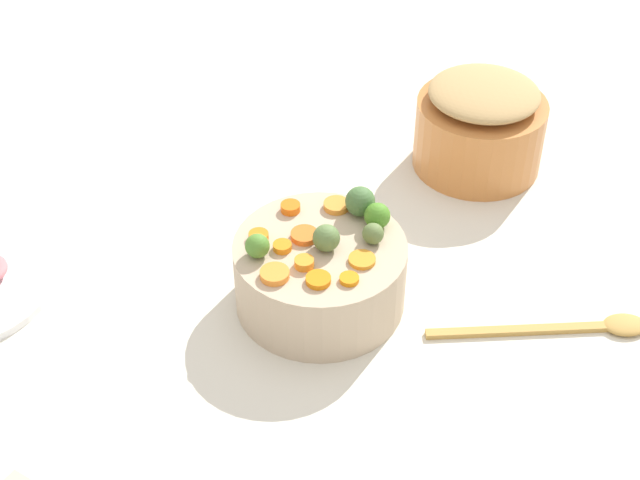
% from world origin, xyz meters
% --- Properties ---
extents(tabletop, '(2.40, 2.40, 0.02)m').
position_xyz_m(tabletop, '(0.00, 0.00, 0.01)').
color(tabletop, silver).
rests_on(tabletop, ground).
extents(serving_bowl_carrots, '(0.23, 0.23, 0.10)m').
position_xyz_m(serving_bowl_carrots, '(-0.02, -0.03, 0.07)').
color(serving_bowl_carrots, '#C0AA8D').
rests_on(serving_bowl_carrots, tabletop).
extents(metal_pot, '(0.21, 0.21, 0.12)m').
position_xyz_m(metal_pot, '(0.38, -0.15, 0.08)').
color(metal_pot, '#C5793C').
rests_on(metal_pot, tabletop).
extents(stuffing_mound, '(0.18, 0.18, 0.04)m').
position_xyz_m(stuffing_mound, '(0.38, -0.15, 0.16)').
color(stuffing_mound, tan).
rests_on(stuffing_mound, metal_pot).
extents(carrot_slice_0, '(0.05, 0.05, 0.01)m').
position_xyz_m(carrot_slice_0, '(-0.03, -0.09, 0.13)').
color(carrot_slice_0, orange).
rests_on(carrot_slice_0, serving_bowl_carrots).
extents(carrot_slice_1, '(0.04, 0.04, 0.01)m').
position_xyz_m(carrot_slice_1, '(-0.07, -0.03, 0.13)').
color(carrot_slice_1, orange).
rests_on(carrot_slice_1, serving_bowl_carrots).
extents(carrot_slice_2, '(0.04, 0.04, 0.01)m').
position_xyz_m(carrot_slice_2, '(0.03, 0.03, 0.13)').
color(carrot_slice_2, orange).
rests_on(carrot_slice_2, serving_bowl_carrots).
extents(carrot_slice_3, '(0.05, 0.05, 0.01)m').
position_xyz_m(carrot_slice_3, '(-0.01, -0.01, 0.13)').
color(carrot_slice_3, orange).
rests_on(carrot_slice_3, serving_bowl_carrots).
extents(carrot_slice_4, '(0.03, 0.03, 0.01)m').
position_xyz_m(carrot_slice_4, '(-0.05, 0.01, 0.13)').
color(carrot_slice_4, orange).
rests_on(carrot_slice_4, serving_bowl_carrots).
extents(carrot_slice_5, '(0.04, 0.04, 0.01)m').
position_xyz_m(carrot_slice_5, '(-0.04, 0.05, 0.13)').
color(carrot_slice_5, orange).
rests_on(carrot_slice_5, serving_bowl_carrots).
extents(carrot_slice_6, '(0.05, 0.05, 0.01)m').
position_xyz_m(carrot_slice_6, '(-0.10, 0.00, 0.13)').
color(carrot_slice_6, orange).
rests_on(carrot_slice_6, serving_bowl_carrots).
extents(carrot_slice_7, '(0.05, 0.05, 0.01)m').
position_xyz_m(carrot_slice_7, '(-0.09, -0.06, 0.13)').
color(carrot_slice_7, orange).
rests_on(carrot_slice_7, serving_bowl_carrots).
extents(carrot_slice_8, '(0.04, 0.04, 0.01)m').
position_xyz_m(carrot_slice_8, '(0.06, -0.02, 0.13)').
color(carrot_slice_8, orange).
rests_on(carrot_slice_8, serving_bowl_carrots).
extents(carrot_slice_9, '(0.04, 0.04, 0.01)m').
position_xyz_m(carrot_slice_9, '(-0.07, -0.09, 0.13)').
color(carrot_slice_9, orange).
rests_on(carrot_slice_9, serving_bowl_carrots).
extents(brussels_sprout_0, '(0.04, 0.04, 0.04)m').
position_xyz_m(brussels_sprout_0, '(-0.02, -0.04, 0.14)').
color(brussels_sprout_0, '#5A7940').
rests_on(brussels_sprout_0, serving_bowl_carrots).
extents(brussels_sprout_1, '(0.03, 0.03, 0.03)m').
position_xyz_m(brussels_sprout_1, '(0.01, -0.09, 0.14)').
color(brussels_sprout_1, '#5C743D').
rests_on(brussels_sprout_1, serving_bowl_carrots).
extents(brussels_sprout_2, '(0.03, 0.03, 0.03)m').
position_xyz_m(brussels_sprout_2, '(-0.07, 0.04, 0.14)').
color(brussels_sprout_2, '#50872F').
rests_on(brussels_sprout_2, serving_bowl_carrots).
extents(brussels_sprout_3, '(0.04, 0.04, 0.04)m').
position_xyz_m(brussels_sprout_3, '(0.05, -0.09, 0.14)').
color(brussels_sprout_3, '#4A8726').
rests_on(brussels_sprout_3, serving_bowl_carrots).
extents(brussels_sprout_4, '(0.04, 0.04, 0.04)m').
position_xyz_m(brussels_sprout_4, '(0.06, -0.06, 0.14)').
color(brussels_sprout_4, '#456D39').
rests_on(brussels_sprout_4, serving_bowl_carrots).
extents(wooden_spoon, '(0.15, 0.29, 0.01)m').
position_xyz_m(wooden_spoon, '(0.05, -0.37, 0.03)').
color(wooden_spoon, '#BC8F44').
rests_on(wooden_spoon, tabletop).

